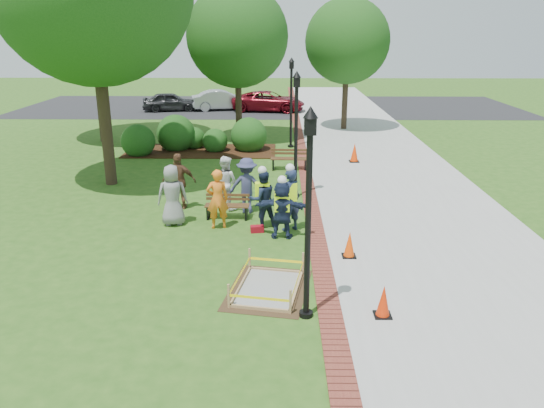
{
  "coord_description": "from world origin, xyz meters",
  "views": [
    {
      "loc": [
        0.69,
        -12.52,
        5.59
      ],
      "look_at": [
        0.5,
        1.2,
        1.0
      ],
      "focal_mm": 35.0,
      "sensor_mm": 36.0,
      "label": 1
    }
  ],
  "objects_px": {
    "bench_near": "(227,211)",
    "hivis_worker_b": "(290,198)",
    "lamp_near": "(309,200)",
    "cone_front": "(383,302)",
    "hivis_worker_c": "(262,197)",
    "wet_concrete_pad": "(268,280)",
    "hivis_worker_a": "(282,207)"
  },
  "relations": [
    {
      "from": "hivis_worker_b",
      "to": "hivis_worker_c",
      "type": "relative_size",
      "value": 1.08
    },
    {
      "from": "lamp_near",
      "to": "hivis_worker_b",
      "type": "bearing_deg",
      "value": 93.03
    },
    {
      "from": "bench_near",
      "to": "hivis_worker_a",
      "type": "distance_m",
      "value": 2.37
    },
    {
      "from": "wet_concrete_pad",
      "to": "bench_near",
      "type": "height_order",
      "value": "bench_near"
    },
    {
      "from": "wet_concrete_pad",
      "to": "hivis_worker_b",
      "type": "relative_size",
      "value": 1.29
    },
    {
      "from": "hivis_worker_a",
      "to": "cone_front",
      "type": "bearing_deg",
      "value": -64.38
    },
    {
      "from": "wet_concrete_pad",
      "to": "hivis_worker_b",
      "type": "bearing_deg",
      "value": 81.76
    },
    {
      "from": "bench_near",
      "to": "lamp_near",
      "type": "distance_m",
      "value": 6.58
    },
    {
      "from": "wet_concrete_pad",
      "to": "hivis_worker_b",
      "type": "xyz_separation_m",
      "value": [
        0.54,
        3.7,
        0.74
      ]
    },
    {
      "from": "bench_near",
      "to": "cone_front",
      "type": "bearing_deg",
      "value": -57.43
    },
    {
      "from": "cone_front",
      "to": "hivis_worker_c",
      "type": "bearing_deg",
      "value": 117.03
    },
    {
      "from": "lamp_near",
      "to": "wet_concrete_pad",
      "type": "bearing_deg",
      "value": 125.17
    },
    {
      "from": "bench_near",
      "to": "lamp_near",
      "type": "xyz_separation_m",
      "value": [
        2.15,
        -5.8,
        2.25
      ]
    },
    {
      "from": "wet_concrete_pad",
      "to": "hivis_worker_a",
      "type": "height_order",
      "value": "hivis_worker_a"
    },
    {
      "from": "bench_near",
      "to": "lamp_near",
      "type": "bearing_deg",
      "value": -69.69
    },
    {
      "from": "lamp_near",
      "to": "cone_front",
      "type": "bearing_deg",
      "value": 0.1
    },
    {
      "from": "wet_concrete_pad",
      "to": "hivis_worker_b",
      "type": "height_order",
      "value": "hivis_worker_b"
    },
    {
      "from": "hivis_worker_a",
      "to": "hivis_worker_c",
      "type": "distance_m",
      "value": 1.02
    },
    {
      "from": "hivis_worker_b",
      "to": "hivis_worker_c",
      "type": "distance_m",
      "value": 0.83
    },
    {
      "from": "lamp_near",
      "to": "hivis_worker_c",
      "type": "distance_m",
      "value": 5.43
    },
    {
      "from": "bench_near",
      "to": "cone_front",
      "type": "xyz_separation_m",
      "value": [
        3.7,
        -5.8,
        0.1
      ]
    },
    {
      "from": "lamp_near",
      "to": "hivis_worker_a",
      "type": "relative_size",
      "value": 2.38
    },
    {
      "from": "hivis_worker_a",
      "to": "hivis_worker_c",
      "type": "xyz_separation_m",
      "value": [
        -0.56,
        0.85,
        0.02
      ]
    },
    {
      "from": "bench_near",
      "to": "cone_front",
      "type": "height_order",
      "value": "bench_near"
    },
    {
      "from": "cone_front",
      "to": "hivis_worker_b",
      "type": "bearing_deg",
      "value": 110.6
    },
    {
      "from": "bench_near",
      "to": "hivis_worker_b",
      "type": "bearing_deg",
      "value": -27.36
    },
    {
      "from": "hivis_worker_a",
      "to": "lamp_near",
      "type": "bearing_deg",
      "value": -83.57
    },
    {
      "from": "lamp_near",
      "to": "hivis_worker_b",
      "type": "distance_m",
      "value": 5.06
    },
    {
      "from": "lamp_near",
      "to": "hivis_worker_a",
      "type": "xyz_separation_m",
      "value": [
        -0.48,
        4.25,
        -1.59
      ]
    },
    {
      "from": "lamp_near",
      "to": "hivis_worker_c",
      "type": "height_order",
      "value": "lamp_near"
    },
    {
      "from": "hivis_worker_a",
      "to": "hivis_worker_b",
      "type": "xyz_separation_m",
      "value": [
        0.22,
        0.58,
        0.08
      ]
    },
    {
      "from": "cone_front",
      "to": "hivis_worker_a",
      "type": "height_order",
      "value": "hivis_worker_a"
    }
  ]
}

